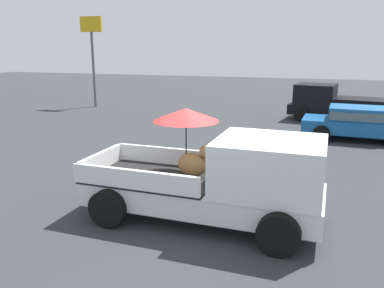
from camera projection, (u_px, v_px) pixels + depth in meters
name	position (u px, v px, depth m)	size (l,w,h in m)	color
ground_plane	(202.00, 219.00, 8.59)	(80.00, 80.00, 0.00)	#2D3033
pickup_truck_main	(224.00, 178.00, 8.22)	(5.12, 2.40, 2.36)	black
pickup_truck_red	(335.00, 104.00, 19.60)	(5.04, 2.82, 1.80)	black
parked_sedan_near	(358.00, 122.00, 15.65)	(4.41, 2.19, 1.33)	black
motel_sign	(92.00, 44.00, 23.55)	(1.40, 0.16, 5.38)	#59595B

